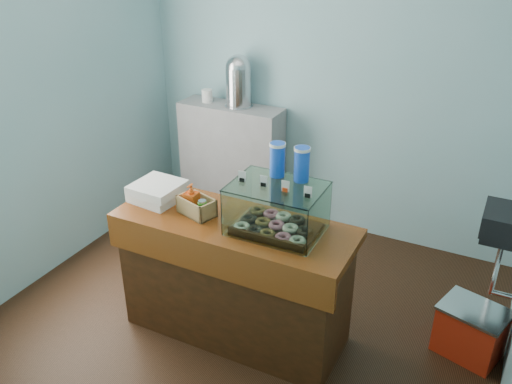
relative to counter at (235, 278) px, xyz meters
The scene contains 9 objects.
ground 0.52m from the counter, 90.00° to the left, with size 3.50×3.50×0.00m, color black.
room_shell 1.27m from the counter, 84.37° to the left, with size 3.54×3.04×2.82m.
counter is the anchor object (origin of this frame).
back_shelf 1.82m from the counter, 119.76° to the left, with size 1.00×0.32×1.10m, color #969799.
display_case 0.68m from the counter, 11.52° to the left, with size 0.57×0.42×0.53m.
condiment_crate 0.58m from the counter, behind, with size 0.28×0.22×0.20m.
pastry_boxes 0.80m from the counter, behind, with size 0.35×0.35×0.13m.
coffee_urn 2.00m from the counter, 117.26° to the left, with size 0.26×0.26×0.48m.
red_cooler 1.62m from the counter, 18.92° to the left, with size 0.49×0.43×0.37m.
Camera 1 is at (1.50, -2.90, 2.65)m, focal length 38.00 mm.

